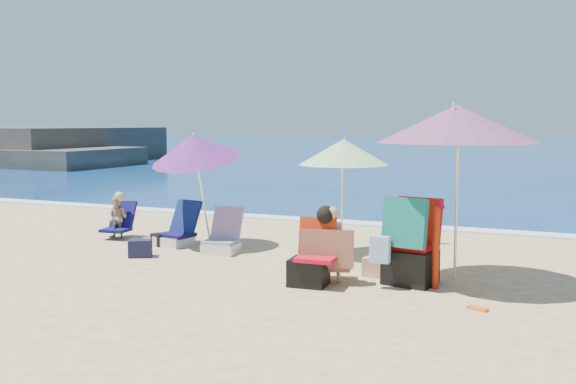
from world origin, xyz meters
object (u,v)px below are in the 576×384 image
at_px(chair_navy, 177,234).
at_px(chair_rainbow, 223,241).
at_px(person_center, 329,245).
at_px(furled_umbrella, 437,239).
at_px(person_left, 118,217).
at_px(umbrella_turquoise, 457,124).
at_px(camp_chair_left, 311,265).
at_px(umbrella_striped, 344,152).
at_px(umbrella_blue, 195,148).
at_px(camp_chair_right, 409,252).

bearing_deg(chair_navy, chair_rainbow, -13.59).
bearing_deg(chair_rainbow, chair_navy, 166.41).
bearing_deg(person_center, furled_umbrella, 9.52).
bearing_deg(chair_navy, person_left, 174.07).
distance_m(umbrella_turquoise, chair_rainbow, 4.28).
xyz_separation_m(chair_navy, camp_chair_left, (3.13, -1.64, 0.06)).
distance_m(umbrella_striped, furled_umbrella, 2.53).
bearing_deg(chair_rainbow, person_center, -26.92).
xyz_separation_m(umbrella_striped, umbrella_blue, (-2.56, -0.31, 0.04)).
bearing_deg(person_center, umbrella_turquoise, 22.60).
distance_m(umbrella_turquoise, chair_navy, 5.25).
distance_m(chair_navy, chair_rainbow, 1.07).
relative_size(furled_umbrella, camp_chair_left, 1.35).
xyz_separation_m(umbrella_blue, chair_rainbow, (0.67, -0.27, -1.52)).
bearing_deg(umbrella_blue, umbrella_turquoise, -9.99).
bearing_deg(chair_rainbow, person_left, 170.75).
bearing_deg(furled_umbrella, camp_chair_right, 165.07).
xyz_separation_m(umbrella_striped, person_center, (0.38, -1.73, -1.17)).
bearing_deg(camp_chair_right, person_left, 167.94).
bearing_deg(umbrella_striped, camp_chair_right, -45.44).
bearing_deg(person_center, camp_chair_right, 18.27).
xyz_separation_m(person_center, person_left, (-4.69, 1.55, -0.11)).
bearing_deg(umbrella_striped, furled_umbrella, -40.55).
height_order(umbrella_blue, person_center, umbrella_blue).
xyz_separation_m(umbrella_blue, person_center, (2.94, -1.42, -1.21)).
relative_size(furled_umbrella, person_center, 1.14).
height_order(umbrella_turquoise, umbrella_striped, umbrella_turquoise).
xyz_separation_m(chair_navy, camp_chair_right, (4.31, -1.07, 0.22)).
bearing_deg(furled_umbrella, person_center, -170.48).
xyz_separation_m(umbrella_striped, camp_chair_left, (0.21, -1.97, -1.41)).
height_order(umbrella_turquoise, umbrella_blue, umbrella_turquoise).
bearing_deg(umbrella_blue, umbrella_striped, 6.92).
xyz_separation_m(umbrella_turquoise, camp_chair_right, (-0.52, -0.30, -1.69)).
height_order(umbrella_blue, chair_navy, umbrella_blue).
height_order(umbrella_blue, chair_rainbow, umbrella_blue).
distance_m(umbrella_striped, camp_chair_left, 2.43).
bearing_deg(camp_chair_left, umbrella_turquoise, 27.20).
distance_m(camp_chair_right, person_center, 1.06).
relative_size(furled_umbrella, chair_navy, 1.52).
relative_size(umbrella_blue, camp_chair_left, 2.38).
xyz_separation_m(umbrella_striped, person_left, (-4.31, -0.19, -1.28)).
bearing_deg(umbrella_blue, furled_umbrella, -15.41).
relative_size(umbrella_striped, person_left, 2.21).
xyz_separation_m(umbrella_turquoise, umbrella_striped, (-1.90, 1.10, -0.45)).
bearing_deg(umbrella_blue, person_left, 175.87).
relative_size(chair_navy, person_left, 0.90).
height_order(camp_chair_left, camp_chair_right, camp_chair_right).
height_order(umbrella_striped, person_left, umbrella_striped).
bearing_deg(person_center, chair_rainbow, 153.08).
bearing_deg(chair_navy, umbrella_turquoise, -9.05).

